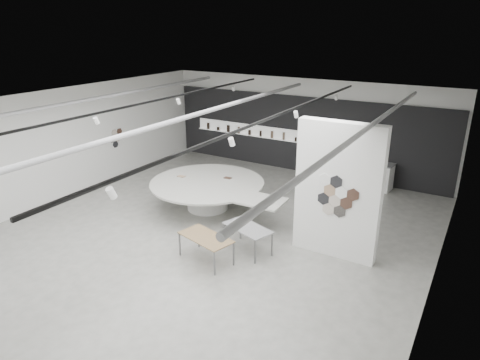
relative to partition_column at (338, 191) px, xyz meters
The scene contains 7 objects.
room 3.74m from the partition_column, 164.48° to the right, with size 12.02×14.02×3.82m.
back_wall_display 6.94m from the partition_column, 121.12° to the left, with size 11.80×0.27×3.10m.
partition_column is the anchor object (origin of this frame).
display_island 4.73m from the partition_column, behind, with size 4.86×3.84×0.96m.
sample_table_wood 3.58m from the partition_column, 143.56° to the right, with size 1.59×1.06×0.68m.
sample_table_stone 2.57m from the partition_column, 153.49° to the right, with size 1.50×1.08×0.70m.
kitchen_counter 5.69m from the partition_column, 95.67° to the left, with size 1.83×0.87×1.39m.
Camera 1 is at (6.51, -8.97, 5.82)m, focal length 32.00 mm.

